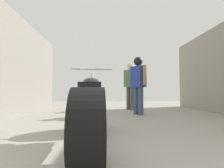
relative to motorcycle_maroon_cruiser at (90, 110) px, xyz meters
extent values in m
plane|color=#9E998E|center=(0.77, 1.48, -0.42)|extent=(18.52, 18.52, 0.00)
cylinder|color=black|center=(-0.03, 0.80, -0.08)|extent=(0.28, 0.68, 0.67)
cylinder|color=silver|center=(-0.03, 0.80, -0.08)|extent=(0.28, 0.26, 0.25)
cylinder|color=black|center=(0.03, -0.71, -0.08)|extent=(0.28, 0.68, 0.67)
cylinder|color=silver|center=(0.03, -0.71, -0.08)|extent=(0.28, 0.26, 0.25)
cube|color=silver|center=(0.00, 0.04, 0.10)|extent=(0.28, 0.68, 0.29)
ellipsoid|color=black|center=(-0.01, 0.27, 0.29)|extent=(0.29, 0.55, 0.23)
cube|color=black|center=(0.01, -0.15, 0.26)|extent=(0.25, 0.51, 0.10)
ellipsoid|color=black|center=(0.03, -0.66, 0.12)|extent=(0.29, 0.47, 0.25)
cylinder|color=silver|center=(-0.03, 0.75, 0.23)|extent=(0.06, 0.26, 0.61)
cylinder|color=silver|center=(-0.03, 0.71, 0.58)|extent=(0.65, 0.06, 0.04)
cylinder|color=silver|center=(-0.13, -0.28, -0.18)|extent=(0.12, 0.58, 0.09)
cylinder|color=#4C4C4C|center=(1.20, 4.27, -0.01)|extent=(0.22, 0.22, 0.82)
cylinder|color=#4C4C4C|center=(1.09, 4.44, -0.01)|extent=(0.22, 0.22, 0.82)
cube|color=#476638|center=(1.14, 4.35, 0.72)|extent=(0.45, 0.51, 0.63)
cylinder|color=beige|center=(1.30, 4.11, 0.74)|extent=(0.15, 0.15, 0.58)
cylinder|color=beige|center=(0.99, 4.59, 0.74)|extent=(0.15, 0.15, 0.58)
sphere|color=beige|center=(1.14, 4.35, 1.17)|extent=(0.23, 0.23, 0.23)
cylinder|color=#384766|center=(1.20, 2.81, -0.03)|extent=(0.20, 0.20, 0.77)
cylinder|color=#384766|center=(1.10, 2.98, -0.03)|extent=(0.20, 0.20, 0.77)
cube|color=navy|center=(1.15, 2.90, 0.65)|extent=(0.41, 0.49, 0.59)
cylinder|color=#9E7051|center=(1.28, 2.66, 0.68)|extent=(0.14, 0.14, 0.54)
cylinder|color=#9E7051|center=(1.02, 3.13, 0.68)|extent=(0.14, 0.14, 0.54)
sphere|color=black|center=(1.15, 2.90, 1.08)|extent=(0.21, 0.21, 0.21)
sphere|color=black|center=(1.15, 2.90, 1.09)|extent=(0.25, 0.25, 0.25)
camera|label=1|loc=(0.15, -2.15, 0.21)|focal=28.84mm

